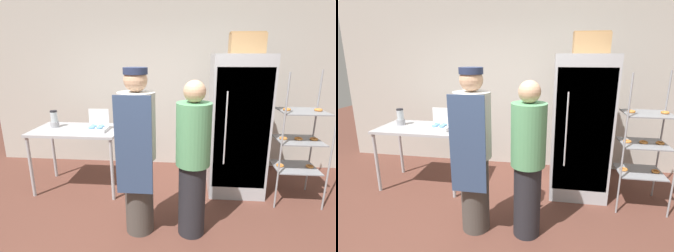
% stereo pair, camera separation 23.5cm
% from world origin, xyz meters
% --- Properties ---
extents(back_wall, '(6.40, 0.12, 3.01)m').
position_xyz_m(back_wall, '(0.00, 2.35, 1.50)').
color(back_wall, '#B7B2A8').
rests_on(back_wall, ground_plane).
extents(refrigerator, '(0.74, 0.77, 1.91)m').
position_xyz_m(refrigerator, '(0.94, 1.46, 0.96)').
color(refrigerator, '#ADAFB5').
rests_on(refrigerator, ground_plane).
extents(baking_rack, '(0.61, 0.53, 1.72)m').
position_xyz_m(baking_rack, '(1.68, 1.21, 0.84)').
color(baking_rack, '#93969B').
rests_on(baking_rack, ground_plane).
extents(prep_counter, '(1.20, 0.69, 0.90)m').
position_xyz_m(prep_counter, '(-1.28, 1.29, 0.80)').
color(prep_counter, '#ADAFB5').
rests_on(prep_counter, ground_plane).
extents(donut_box, '(0.29, 0.24, 0.28)m').
position_xyz_m(donut_box, '(-0.97, 1.21, 0.94)').
color(donut_box, white).
rests_on(donut_box, prep_counter).
extents(blender_pitcher, '(0.12, 0.12, 0.24)m').
position_xyz_m(blender_pitcher, '(-1.64, 1.36, 1.00)').
color(blender_pitcher, '#99999E').
rests_on(blender_pitcher, prep_counter).
extents(cardboard_storage_box, '(0.45, 0.29, 0.27)m').
position_xyz_m(cardboard_storage_box, '(1.00, 1.52, 2.04)').
color(cardboard_storage_box, '#A87F51').
rests_on(cardboard_storage_box, refrigerator).
extents(person_baker, '(0.38, 0.40, 1.78)m').
position_xyz_m(person_baker, '(-0.25, 0.39, 0.93)').
color(person_baker, '#47423D').
rests_on(person_baker, ground_plane).
extents(person_customer, '(0.35, 0.35, 1.67)m').
position_xyz_m(person_customer, '(0.32, 0.40, 0.85)').
color(person_customer, '#232328').
rests_on(person_customer, ground_plane).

